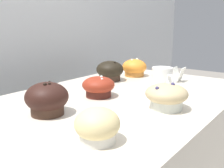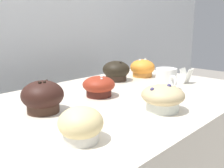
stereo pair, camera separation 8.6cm
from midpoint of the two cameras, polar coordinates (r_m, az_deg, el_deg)
wall_back at (r=1.35m, az=-15.70°, el=-0.15°), size 3.20×0.10×1.80m
muffin_front_center at (r=0.75m, az=14.25°, el=-2.92°), size 0.12×0.12×0.08m
muffin_back_left at (r=1.12m, az=3.11°, el=2.81°), size 0.12×0.12×0.08m
muffin_back_right at (r=0.55m, az=-2.30°, el=-9.04°), size 0.10×0.10×0.07m
muffin_front_left at (r=0.73m, az=-11.64°, el=-2.87°), size 0.12×0.12×0.09m
muffin_front_right at (r=0.87m, az=-0.08°, el=-0.53°), size 0.11×0.11×0.07m
muffin_back_center at (r=1.21m, az=8.68°, el=3.34°), size 0.11×0.11×0.08m
coffee_cup at (r=0.98m, az=14.19°, el=1.06°), size 0.08×0.11×0.08m
price_card at (r=1.12m, az=18.02°, el=1.74°), size 0.05×0.04×0.06m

